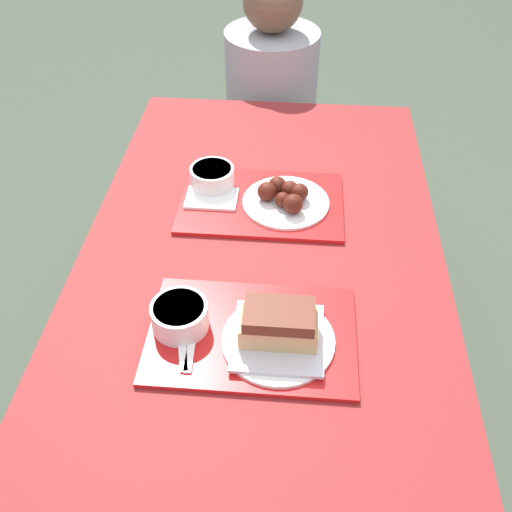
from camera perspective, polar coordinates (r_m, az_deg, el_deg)
ground_plane at (r=1.97m, az=0.32°, el=-17.21°), size 12.00×12.00×0.00m
picnic_table at (r=1.42m, az=0.42°, el=-3.45°), size 0.88×1.57×0.78m
picnic_bench_far at (r=2.40m, az=2.26°, el=8.87°), size 0.83×0.28×0.44m
tray_near at (r=1.19m, az=-0.53°, el=-7.90°), size 0.43×0.29×0.01m
tray_far at (r=1.51m, az=0.54°, el=5.34°), size 0.43×0.29×0.01m
bowl_coleslaw_near at (r=1.18m, az=-7.64°, el=-5.89°), size 0.12×0.12×0.06m
brisket_sandwich_plate at (r=1.15m, az=2.26°, el=-7.42°), size 0.23×0.23×0.09m
plastic_fork_near at (r=1.18m, az=-7.45°, el=-8.11°), size 0.05×0.17×0.00m
plastic_knife_near at (r=1.18m, az=-6.39°, el=-8.19°), size 0.02×0.17×0.00m
condiment_packet at (r=1.22m, az=0.22°, el=-5.33°), size 0.04×0.03×0.01m
bowl_coleslaw_far at (r=1.55m, az=-4.40°, el=7.93°), size 0.12×0.12×0.06m
wings_plate_far at (r=1.49m, az=2.95°, el=5.91°), size 0.23×0.23×0.06m
napkin_far at (r=1.52m, az=-4.46°, el=5.77°), size 0.14×0.10×0.01m
person_seated_across at (r=2.22m, az=1.53°, el=16.67°), size 0.34×0.34×0.70m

